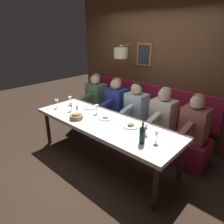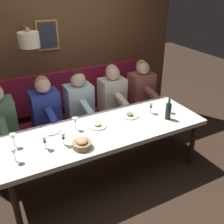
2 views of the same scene
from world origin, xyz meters
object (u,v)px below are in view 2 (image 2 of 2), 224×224
(diner_near, at_px, (112,91))
(wine_glass_3, at_px, (63,136))
(dining_table, at_px, (105,133))
(wine_bottle, at_px, (168,111))
(wine_glass_1, at_px, (44,140))
(bread_bowl, at_px, (82,144))
(wine_glass_0, at_px, (13,138))
(wine_glass_4, at_px, (75,121))
(wine_glass_2, at_px, (151,105))
(diner_middle, at_px, (79,97))
(wine_glass_6, at_px, (168,105))
(diner_far, at_px, (45,104))
(wine_glass_5, at_px, (14,152))
(diner_nearest, at_px, (142,85))

(diner_near, bearing_deg, wine_glass_3, 130.52)
(dining_table, height_order, wine_bottle, wine_bottle)
(wine_glass_1, bearing_deg, bread_bowl, -115.29)
(wine_glass_0, xyz_separation_m, wine_glass_4, (0.02, -0.74, 0.00))
(diner_near, xyz_separation_m, wine_glass_4, (-0.73, 0.91, 0.04))
(diner_near, xyz_separation_m, wine_glass_2, (-0.80, -0.18, 0.04))
(wine_glass_1, relative_size, wine_glass_4, 1.00)
(dining_table, relative_size, wine_glass_4, 16.01)
(diner_near, bearing_deg, dining_table, 146.79)
(diner_middle, xyz_separation_m, wine_glass_6, (-0.90, -0.98, 0.04))
(diner_far, distance_m, bread_bowl, 1.14)
(bread_bowl, bearing_deg, wine_bottle, -86.36)
(diner_far, height_order, wine_glass_0, diner_far)
(wine_glass_1, height_order, wine_glass_3, same)
(wine_glass_3, bearing_deg, wine_glass_2, -82.32)
(wine_glass_1, distance_m, wine_glass_5, 0.35)
(diner_nearest, xyz_separation_m, diner_near, (0.00, 0.56, 0.00))
(wine_glass_1, bearing_deg, wine_glass_4, -63.06)
(bread_bowl, bearing_deg, wine_glass_3, 47.56)
(bread_bowl, bearing_deg, diner_near, -41.04)
(diner_nearest, relative_size, wine_glass_0, 4.82)
(diner_nearest, height_order, wine_glass_4, diner_nearest)
(diner_nearest, bearing_deg, wine_glass_0, 108.88)
(wine_glass_6, bearing_deg, diner_near, 24.41)
(wine_glass_1, relative_size, wine_glass_2, 1.00)
(diner_middle, height_order, bread_bowl, diner_middle)
(wine_glass_0, bearing_deg, bread_bowl, -119.33)
(wine_glass_2, bearing_deg, diner_far, 57.90)
(wine_glass_1, distance_m, wine_glass_2, 1.54)
(dining_table, relative_size, bread_bowl, 11.93)
(diner_nearest, bearing_deg, wine_glass_4, 116.48)
(diner_near, distance_m, diner_middle, 0.57)
(wine_bottle, bearing_deg, diner_middle, 39.27)
(wine_glass_1, bearing_deg, wine_bottle, -93.26)
(wine_glass_0, xyz_separation_m, wine_glass_1, (-0.20, -0.30, -0.00))
(diner_middle, bearing_deg, diner_near, -90.00)
(wine_glass_3, height_order, bread_bowl, wine_glass_3)
(wine_glass_6, bearing_deg, bread_bowl, 99.60)
(wine_glass_0, bearing_deg, wine_glass_5, 172.45)
(wine_glass_0, height_order, wine_glass_2, same)
(wine_glass_5, bearing_deg, wine_glass_3, -83.94)
(wine_glass_0, xyz_separation_m, bread_bowl, (-0.37, -0.67, -0.07))
(diner_far, bearing_deg, wine_glass_3, 176.95)
(diner_far, xyz_separation_m, bread_bowl, (-1.13, -0.11, -0.03))
(diner_far, distance_m, wine_glass_6, 1.75)
(wine_glass_2, height_order, wine_glass_4, same)
(diner_middle, relative_size, wine_glass_5, 4.82)
(diner_far, xyz_separation_m, wine_glass_1, (-0.96, 0.26, 0.04))
(dining_table, relative_size, wine_glass_6, 16.01)
(diner_near, relative_size, diner_far, 1.00)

